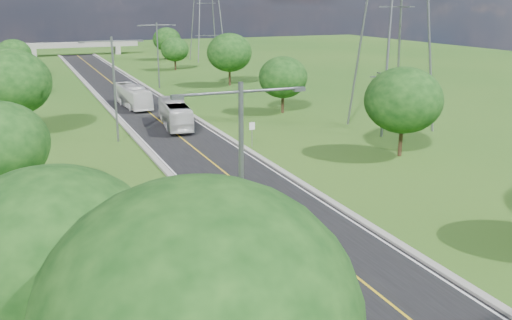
{
  "coord_description": "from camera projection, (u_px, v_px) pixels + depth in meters",
  "views": [
    {
      "loc": [
        -14.48,
        -9.82,
        13.24
      ],
      "look_at": [
        -0.36,
        23.8,
        3.0
      ],
      "focal_mm": 40.0,
      "sensor_mm": 36.0,
      "label": 1
    }
  ],
  "objects": [
    {
      "name": "tree_re",
      "position": [
        175.0,
        49.0,
        110.78
      ],
      "size": [
        5.46,
        5.46,
        6.35
      ],
      "color": "black",
      "rests_on": "ground"
    },
    {
      "name": "tree_rb",
      "position": [
        403.0,
        100.0,
        48.95
      ],
      "size": [
        6.72,
        6.72,
        7.82
      ],
      "color": "black",
      "rests_on": "ground"
    },
    {
      "name": "curb_left",
      "position": [
        104.0,
        104.0,
        74.67
      ],
      "size": [
        0.5,
        150.0,
        0.22
      ],
      "primitive_type": "cube",
      "color": "gray",
      "rests_on": "ground"
    },
    {
      "name": "tree_lc",
      "position": [
        11.0,
        83.0,
        54.98
      ],
      "size": [
        7.56,
        7.56,
        8.79
      ],
      "color": "black",
      "rests_on": "ground"
    },
    {
      "name": "streetlight_mid_left",
      "position": [
        114.0,
        80.0,
        53.8
      ],
      "size": [
        5.9,
        0.25,
        10.0
      ],
      "color": "slate",
      "rests_on": "ground"
    },
    {
      "name": "tree_le",
      "position": [
        14.0,
        54.0,
        98.11
      ],
      "size": [
        5.88,
        5.88,
        6.84
      ],
      "color": "black",
      "rests_on": "ground"
    },
    {
      "name": "road",
      "position": [
        137.0,
        103.0,
        76.27
      ],
      "size": [
        8.0,
        150.0,
        0.06
      ],
      "primitive_type": "cube",
      "color": "black",
      "rests_on": "ground"
    },
    {
      "name": "tree_rc",
      "position": [
        283.0,
        77.0,
        68.28
      ],
      "size": [
        5.88,
        5.88,
        6.84
      ],
      "color": "black",
      "rests_on": "ground"
    },
    {
      "name": "tree_rf",
      "position": [
        167.0,
        39.0,
        129.67
      ],
      "size": [
        6.3,
        6.3,
        7.33
      ],
      "color": "black",
      "rests_on": "ground"
    },
    {
      "name": "ground",
      "position": [
        146.0,
        110.0,
        70.96
      ],
      "size": [
        260.0,
        260.0,
        0.0
      ],
      "primitive_type": "plane",
      "color": "#245317",
      "rests_on": "ground"
    },
    {
      "name": "speed_limit_sign",
      "position": [
        252.0,
        130.0,
        52.92
      ],
      "size": [
        0.55,
        0.09,
        2.4
      ],
      "color": "slate",
      "rests_on": "ground"
    },
    {
      "name": "tree_lf",
      "position": [
        200.0,
        316.0,
        13.78
      ],
      "size": [
        7.98,
        7.98,
        9.28
      ],
      "color": "black",
      "rests_on": "ground"
    },
    {
      "name": "streetlight_far_right",
      "position": [
        158.0,
        49.0,
        87.56
      ],
      "size": [
        5.9,
        0.25,
        10.0
      ],
      "color": "slate",
      "rests_on": "ground"
    },
    {
      "name": "curb_right",
      "position": [
        168.0,
        100.0,
        77.84
      ],
      "size": [
        0.5,
        150.0,
        0.22
      ],
      "primitive_type": "cube",
      "color": "gray",
      "rests_on": "ground"
    },
    {
      "name": "overpass",
      "position": [
        76.0,
        45.0,
        141.31
      ],
      "size": [
        30.0,
        3.0,
        3.2
      ],
      "color": "gray",
      "rests_on": "ground"
    },
    {
      "name": "bus_outbound",
      "position": [
        175.0,
        114.0,
        61.12
      ],
      "size": [
        3.59,
        10.4,
        2.84
      ],
      "primitive_type": "imported",
      "rotation": [
        0.0,
        0.0,
        3.02
      ],
      "color": "silver",
      "rests_on": "road"
    },
    {
      "name": "tree_la",
      "position": [
        54.0,
        260.0,
        18.16
      ],
      "size": [
        7.14,
        7.14,
        8.3
      ],
      "color": "black",
      "rests_on": "ground"
    },
    {
      "name": "streetlight_near_left",
      "position": [
        241.0,
        176.0,
        24.51
      ],
      "size": [
        5.9,
        0.25,
        10.0
      ],
      "color": "slate",
      "rests_on": "ground"
    },
    {
      "name": "bus_inbound",
      "position": [
        133.0,
        96.0,
        72.56
      ],
      "size": [
        3.07,
        10.3,
        2.83
      ],
      "primitive_type": "imported",
      "rotation": [
        0.0,
        0.0,
        0.07
      ],
      "color": "white",
      "rests_on": "road"
    },
    {
      "name": "tree_rd",
      "position": [
        229.0,
        53.0,
        90.07
      ],
      "size": [
        7.14,
        7.14,
        8.3
      ],
      "color": "black",
      "rests_on": "ground"
    }
  ]
}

